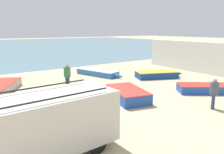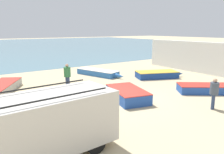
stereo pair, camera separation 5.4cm
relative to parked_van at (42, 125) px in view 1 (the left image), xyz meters
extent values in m
plane|color=tan|center=(5.84, 3.36, -1.14)|extent=(200.00, 200.00, 0.00)
cube|color=silver|center=(16.89, 4.36, 0.33)|extent=(0.50, 15.05, 2.94)
cube|color=beige|center=(0.03, 0.00, 0.02)|extent=(4.82, 2.12, 1.77)
cylinder|color=black|center=(1.53, -0.75, -0.79)|extent=(0.72, 0.25, 0.71)
cylinder|color=black|center=(1.46, 0.89, -0.79)|extent=(0.72, 0.25, 0.71)
cylinder|color=black|center=(0.06, -0.74, 1.03)|extent=(3.88, 0.23, 0.05)
cylinder|color=black|center=(-0.01, 0.74, 1.03)|extent=(3.88, 0.23, 0.05)
cube|color=#ADA89E|center=(0.08, 9.12, -0.88)|extent=(3.28, 4.32, 0.52)
cube|color=#B22D23|center=(0.08, 9.12, -0.69)|extent=(1.25, 0.82, 0.05)
cube|color=#B22D23|center=(0.08, 9.12, -0.61)|extent=(3.32, 4.37, 0.04)
cube|color=navy|center=(11.79, 6.40, -0.88)|extent=(3.74, 2.70, 0.53)
cone|color=navy|center=(13.73, 5.60, -0.88)|extent=(0.89, 0.75, 0.50)
cube|color=gold|center=(11.79, 6.40, -0.68)|extent=(0.71, 1.35, 0.05)
cube|color=gold|center=(11.79, 6.40, -0.59)|extent=(3.78, 2.72, 0.04)
cube|color=#234CA3|center=(6.00, 3.16, -0.84)|extent=(2.35, 3.33, 0.61)
cone|color=#234CA3|center=(6.46, 4.94, -0.84)|extent=(0.72, 0.79, 0.58)
cube|color=#B22D23|center=(6.00, 3.16, -0.60)|extent=(1.52, 0.57, 0.05)
cube|color=#B22D23|center=(6.00, 3.16, -0.51)|extent=(2.37, 3.36, 0.04)
cube|color=#234CA3|center=(11.13, 1.40, -0.89)|extent=(3.55, 3.12, 0.50)
cube|color=#B22D23|center=(11.13, 1.40, -0.71)|extent=(0.90, 1.12, 0.05)
cube|color=#B22D23|center=(11.13, 1.40, -0.63)|extent=(3.58, 3.15, 0.04)
cube|color=#2D66AD|center=(8.18, 10.22, -0.91)|extent=(2.46, 4.19, 0.47)
cone|color=#2D66AD|center=(8.94, 7.91, -0.91)|extent=(0.70, 0.97, 0.45)
cube|color=silver|center=(8.18, 10.22, -0.74)|extent=(1.18, 0.56, 0.05)
cube|color=silver|center=(8.18, 10.22, -0.65)|extent=(2.49, 4.23, 0.04)
cylinder|color=navy|center=(4.05, 7.55, -0.72)|extent=(0.16, 0.16, 0.85)
cylinder|color=navy|center=(4.13, 7.39, -0.72)|extent=(0.16, 0.16, 0.85)
cylinder|color=#2D6B3D|center=(4.09, 7.47, 0.05)|extent=(0.46, 0.46, 0.68)
sphere|color=tan|center=(4.09, 7.47, 0.50)|extent=(0.23, 0.23, 0.23)
cylinder|color=navy|center=(8.59, -0.64, -0.74)|extent=(0.15, 0.15, 0.80)
cylinder|color=navy|center=(8.75, -0.59, -0.74)|extent=(0.15, 0.15, 0.80)
cylinder|color=#424C5B|center=(8.67, -0.62, -0.03)|extent=(0.43, 0.43, 0.63)
sphere|color=tan|center=(8.67, -0.62, 0.39)|extent=(0.22, 0.22, 0.22)
camera|label=1|loc=(-1.82, -6.48, 2.92)|focal=35.00mm
camera|label=2|loc=(-1.78, -6.51, 2.92)|focal=35.00mm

